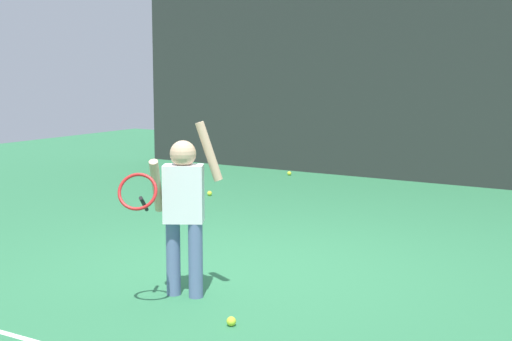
# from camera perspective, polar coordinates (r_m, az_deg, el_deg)

# --- Properties ---
(ground_plane) EXTENTS (20.00, 20.00, 0.00)m
(ground_plane) POSITION_cam_1_polar(r_m,az_deg,el_deg) (6.74, -0.79, -7.33)
(ground_plane) COLOR #2D7247
(back_fence_windscreen) EXTENTS (11.04, 0.08, 4.00)m
(back_fence_windscreen) POSITION_cam_1_polar(r_m,az_deg,el_deg) (11.46, 14.45, 8.92)
(back_fence_windscreen) COLOR #282D2B
(back_fence_windscreen) RESTS_ON ground
(fence_post_0) EXTENTS (0.09, 0.09, 4.15)m
(fence_post_0) POSITION_cam_1_polar(r_m,az_deg,el_deg) (14.13, -6.92, 9.24)
(fence_post_0) COLOR slate
(fence_post_0) RESTS_ON ground
(fence_post_1) EXTENTS (0.09, 0.09, 4.15)m
(fence_post_1) POSITION_cam_1_polar(r_m,az_deg,el_deg) (12.61, 2.71, 9.42)
(fence_post_1) COLOR slate
(fence_post_1) RESTS_ON ground
(fence_post_2) EXTENTS (0.09, 0.09, 4.15)m
(fence_post_2) POSITION_cam_1_polar(r_m,az_deg,el_deg) (11.52, 14.55, 9.28)
(fence_post_2) COLOR slate
(fence_post_2) RESTS_ON ground
(tennis_player) EXTENTS (0.50, 0.82, 1.35)m
(tennis_player) POSITION_cam_1_polar(r_m,az_deg,el_deg) (5.85, -5.51, -2.46)
(tennis_player) COLOR slate
(tennis_player) RESTS_ON ground
(tennis_ball_1) EXTENTS (0.07, 0.07, 0.07)m
(tennis_ball_1) POSITION_cam_1_polar(r_m,az_deg,el_deg) (12.12, 2.48, -0.21)
(tennis_ball_1) COLOR #CCE033
(tennis_ball_1) RESTS_ON ground
(tennis_ball_2) EXTENTS (0.07, 0.07, 0.07)m
(tennis_ball_2) POSITION_cam_1_polar(r_m,az_deg,el_deg) (5.37, -1.84, -11.08)
(tennis_ball_2) COLOR #CCE033
(tennis_ball_2) RESTS_ON ground
(tennis_ball_3) EXTENTS (0.07, 0.07, 0.07)m
(tennis_ball_3) POSITION_cam_1_polar(r_m,az_deg,el_deg) (10.32, -3.45, -1.70)
(tennis_ball_3) COLOR #CCE033
(tennis_ball_3) RESTS_ON ground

